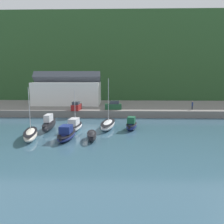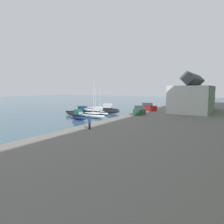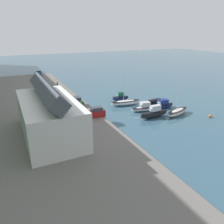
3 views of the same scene
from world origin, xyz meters
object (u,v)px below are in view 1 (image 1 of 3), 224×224
Objects in this scene: moored_boat_4 at (31,134)px; moored_boat_5 at (67,134)px; moored_boat_0 at (49,124)px; person_on_quay at (192,105)px; moored_boat_1 at (74,126)px; moored_boat_3 at (131,125)px; parked_car_0 at (76,106)px; parked_car_1 at (113,106)px; moored_boat_2 at (108,124)px; moored_boat_6 at (92,136)px.

moored_boat_4 is 5.89m from moored_boat_5.
person_on_quay is at bearing 24.38° from moored_boat_0.
moored_boat_1 is 1.45× the size of moored_boat_3.
moored_boat_5 is at bearing -15.41° from moored_boat_4.
moored_boat_0 is 15.67m from moored_boat_3.
moored_boat_0 is at bearing -97.38° from parked_car_0.
moored_boat_0 is 1.77× the size of parked_car_1.
moored_boat_2 is 1.86× the size of moored_boat_3.
moored_boat_4 is (-16.79, -6.84, -0.13)m from moored_boat_3.
moored_boat_1 reaches higher than moored_boat_0.
moored_boat_1 is at bearing 27.13° from moored_boat_4.
moored_boat_1 is 1.08× the size of moored_boat_5.
moored_boat_1 is 7.23m from moored_boat_6.
moored_boat_5 is 1.60× the size of parked_car_1.
person_on_quay is (23.14, 21.88, 2.10)m from moored_boat_6.
person_on_quay reaches higher than moored_boat_6.
moored_boat_6 is (-2.24, -8.00, -0.05)m from moored_boat_2.
moored_boat_0 is at bearing -164.26° from moored_boat_3.
moored_boat_6 is 1.14× the size of parked_car_1.
moored_boat_4 is at bearing 170.97° from moored_boat_6.
parked_car_1 reaches higher than moored_boat_5.
moored_boat_4 is 3.92× the size of person_on_quay.
parked_car_1 is (7.12, 21.11, 1.79)m from moored_boat_5.
moored_boat_4 reaches higher than moored_boat_6.
moored_boat_0 is 1.03× the size of moored_boat_1.
moored_boat_6 is 1.15× the size of parked_car_0.
moored_boat_6 is at bearing 166.82° from parked_car_1.
parked_car_0 is at bearing 99.56° from moored_boat_5.
moored_boat_3 is 22.06m from person_on_quay.
moored_boat_1 is 1.75× the size of parked_car_0.
moored_boat_2 is 2.25× the size of parked_car_0.
moored_boat_3 is at bearing -138.10° from person_on_quay.
moored_boat_2 is at bearing -51.93° from parked_car_0.
moored_boat_5 is at bearing -80.41° from parked_car_0.
moored_boat_3 is 18.54m from parked_car_0.
parked_car_1 is at bearing 50.41° from moored_boat_0.
moored_boat_2 is at bearing -146.41° from person_on_quay.
moored_boat_5 is (-0.16, -5.62, -0.04)m from moored_boat_1.
parked_car_0 is at bearing 131.96° from moored_boat_2.
person_on_quay reaches higher than moored_boat_5.
moored_boat_0 is 4.95m from moored_boat_1.
moored_boat_0 is 11.21m from moored_boat_2.
moored_boat_3 is (10.73, 1.15, 0.04)m from moored_boat_1.
moored_boat_1 is 6.49m from moored_boat_2.
moored_boat_2 is at bearing 171.53° from parked_car_1.
moored_boat_5 is at bearing 156.13° from parked_car_1.
person_on_quay is at bearing 41.69° from moored_boat_5.
person_on_quay is at bearing 6.60° from parked_car_0.
moored_boat_2 is at bearing 53.48° from moored_boat_5.
moored_boat_4 is (-1.13, -6.19, -0.35)m from moored_boat_0.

